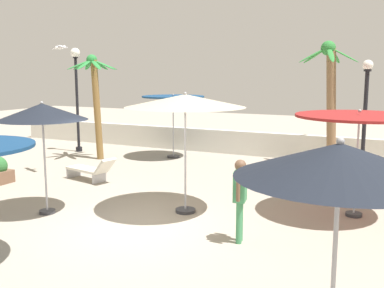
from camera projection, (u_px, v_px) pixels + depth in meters
ground_plane at (126, 226)px, 10.23m from camera, size 56.00×56.00×0.00m
boundary_wall at (258, 144)px, 18.75m from camera, size 25.20×0.30×1.00m
patio_umbrella_0 at (339, 163)px, 4.44m from camera, size 2.10×2.10×2.82m
patio_umbrella_1 at (185, 102)px, 10.82m from camera, size 2.93×2.93×2.98m
patio_umbrella_2 at (173, 100)px, 18.11m from camera, size 2.50×2.50×2.60m
patio_umbrella_3 at (42, 113)px, 10.77m from camera, size 2.15×2.15×2.77m
patio_umbrella_4 at (359, 119)px, 10.57m from camera, size 2.96×2.96×2.60m
palm_tree_0 at (330, 90)px, 16.32m from camera, size 2.11×2.14×4.57m
palm_tree_2 at (95, 92)px, 17.82m from camera, size 1.99×2.00×4.15m
lamp_post_0 at (365, 119)px, 13.23m from camera, size 0.30×0.30×3.80m
lamp_post_1 at (76, 85)px, 19.46m from camera, size 0.41×0.41×4.48m
lounge_chair_0 at (91, 169)px, 14.42m from camera, size 1.96×0.94×0.84m
guest_0 at (240, 192)px, 9.10m from camera, size 0.30×0.55×1.72m
seagull_0 at (60, 47)px, 14.73m from camera, size 0.90×0.48×0.14m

